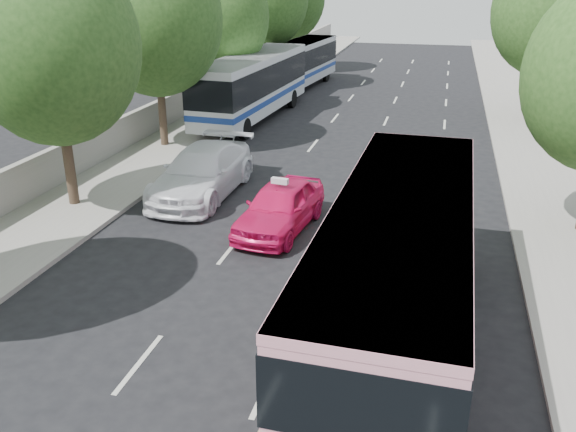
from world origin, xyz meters
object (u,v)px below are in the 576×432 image
(pink_taxi, at_px, (280,207))
(tour_coach_front, at_px, (253,82))
(white_pickup, at_px, (202,172))
(pink_bus, at_px, (400,259))
(tour_coach_rear, at_px, (299,61))

(pink_taxi, xyz_separation_m, tour_coach_front, (-5.48, 14.67, 1.34))
(white_pickup, relative_size, tour_coach_front, 0.51)
(pink_bus, relative_size, tour_coach_rear, 1.02)
(pink_bus, xyz_separation_m, tour_coach_rear, (-9.40, 30.49, -0.27))
(pink_bus, xyz_separation_m, white_pickup, (-7.88, 8.25, -1.29))
(tour_coach_rear, bearing_deg, white_pickup, -80.24)
(pink_bus, height_order, white_pickup, pink_bus)
(white_pickup, bearing_deg, tour_coach_front, 99.34)
(white_pickup, bearing_deg, tour_coach_rear, 94.82)
(pink_bus, xyz_separation_m, tour_coach_front, (-9.69, 20.45, -0.05))
(pink_bus, relative_size, pink_taxi, 2.38)
(pink_taxi, bearing_deg, pink_bus, -47.33)
(tour_coach_front, bearing_deg, white_pickup, -78.00)
(pink_bus, height_order, pink_taxi, pink_bus)
(pink_bus, relative_size, tour_coach_front, 0.92)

